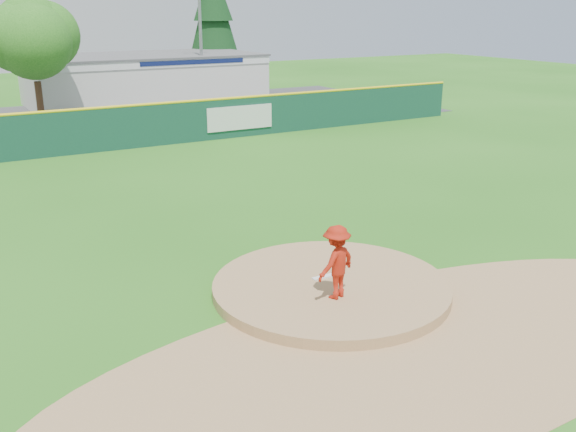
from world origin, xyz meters
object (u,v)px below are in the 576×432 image
pool_building_grp (144,79)px  van (128,126)px  pitcher (336,262)px  deciduous_tree (33,43)px  light_pole_right (200,20)px  conifer_tree (213,18)px

pool_building_grp → van: bearing=-112.1°
pitcher → van: bearing=-112.8°
pitcher → deciduous_tree: bearing=-104.5°
van → light_pole_right: (7.63, 8.40, 4.93)m
van → pool_building_grp: (4.63, 11.39, 1.05)m
pool_building_grp → light_pole_right: 5.75m
pitcher → light_pole_right: bearing=-125.6°
deciduous_tree → conifer_tree: 18.63m
light_pole_right → pitcher: bearing=-107.5°
pitcher → van: size_ratio=0.39×
pool_building_grp → pitcher: bearing=-101.0°
light_pole_right → deciduous_tree: bearing=-160.0°
pool_building_grp → light_pole_right: (3.00, -2.99, 3.88)m
van → conifer_tree: 19.91m
pitcher → van: pitcher is taller
conifer_tree → light_pole_right: size_ratio=0.95×
van → light_pole_right: light_pole_right is taller
van → pool_building_grp: size_ratio=0.28×
pool_building_grp → light_pole_right: bearing=-44.9°
deciduous_tree → conifer_tree: conifer_tree is taller
light_pole_right → van: bearing=-132.3°
pitcher → conifer_tree: bearing=-128.2°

